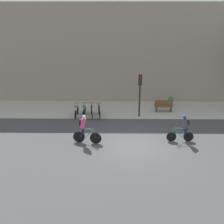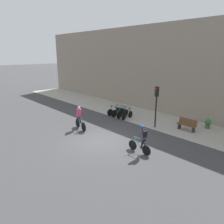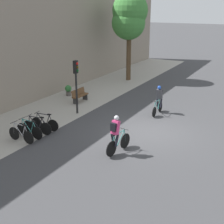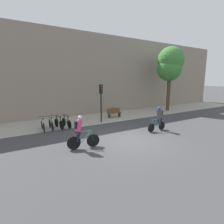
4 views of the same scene
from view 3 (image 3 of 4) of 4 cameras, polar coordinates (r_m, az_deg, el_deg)
The scene contains 14 objects.
ground at distance 16.42m, azimuth 6.87°, elevation -3.70°, with size 200.00×200.00×0.00m, color #3D3D3F.
kerb_strip at distance 19.72m, azimuth -11.61°, elevation -0.01°, with size 44.00×4.50×0.01m, color #A39E93.
building_facade at distance 20.55m, azimuth -18.00°, elevation 12.21°, with size 44.00×0.60×8.37m, color gray.
cyclist_pink at distance 13.69m, azimuth 0.80°, elevation -4.02°, with size 1.75×0.52×1.80m.
cyclist_grey at distance 19.02m, azimuth 8.57°, elevation 2.45°, with size 1.67×0.46×1.75m.
parked_bike_0 at distance 15.68m, azimuth -16.29°, elevation -3.93°, with size 0.46×1.63×0.96m.
parked_bike_1 at distance 16.05m, azimuth -14.87°, elevation -3.22°, with size 0.46×1.68×0.97m.
parked_bike_2 at distance 16.44m, azimuth -13.51°, elevation -2.57°, with size 0.46×1.67×0.97m.
parked_bike_3 at distance 16.84m, azimuth -12.21°, elevation -1.98°, with size 0.46×1.62×0.95m.
traffic_light_pole at distance 18.62m, azimuth -6.58°, elevation 6.36°, with size 0.26×0.30×3.24m.
bench at distance 21.36m, azimuth -5.93°, elevation 3.05°, with size 1.45×0.44×0.89m.
street_tree_0 at distance 27.02m, azimuth 3.05°, elevation 15.90°, with size 2.82×2.82×6.29m.
street_tree_1 at distance 27.07m, azimuth 3.34°, elevation 17.97°, with size 2.96×2.96×7.35m.
potted_plant at distance 22.95m, azimuth -8.01°, elevation 4.03°, with size 0.48×0.48×0.78m.
Camera 3 is at (-14.14, -5.46, 6.31)m, focal length 50.00 mm.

